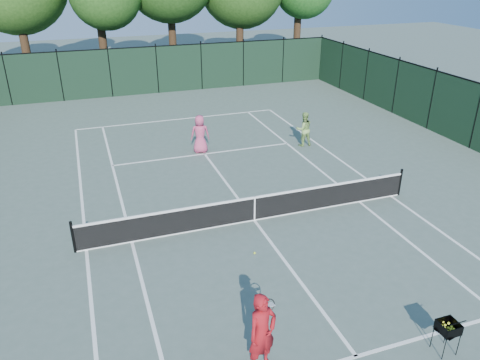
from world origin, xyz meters
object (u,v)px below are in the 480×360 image
object	(u,v)px
ball_hopper	(448,328)
player_pink	(200,134)
coach	(262,333)
loose_ball_midcourt	(255,253)
player_green	(304,129)

from	to	relation	value
ball_hopper	player_pink	bearing A→B (deg)	86.40
coach	ball_hopper	bearing A→B (deg)	-30.42
player_pink	loose_ball_midcourt	world-z (taller)	player_pink
coach	player_green	xyz separation A→B (m)	(6.84, 11.88, -0.13)
player_green	loose_ball_midcourt	xyz separation A→B (m)	(-5.44, -7.81, -0.78)
coach	loose_ball_midcourt	size ratio (longest dim) A/B	27.84
player_green	ball_hopper	xyz separation A→B (m)	(-2.80, -12.82, -0.13)
player_green	coach	bearing A→B (deg)	63.91
coach	player_green	distance (m)	13.71
coach	loose_ball_midcourt	world-z (taller)	coach
player_green	ball_hopper	distance (m)	13.12
loose_ball_midcourt	player_pink	bearing A→B (deg)	86.00
player_pink	ball_hopper	distance (m)	13.73
coach	ball_hopper	world-z (taller)	coach
player_pink	loose_ball_midcourt	size ratio (longest dim) A/B	25.85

